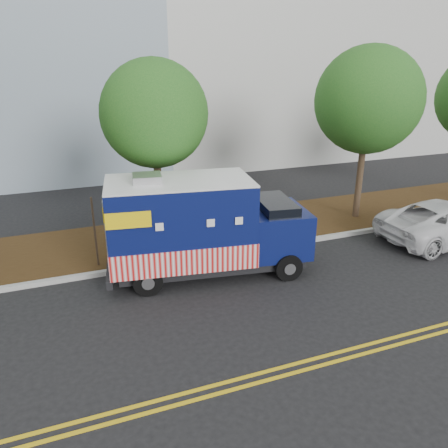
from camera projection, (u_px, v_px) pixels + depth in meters
name	position (u px, v px, depth m)	size (l,w,h in m)	color
ground	(211.00, 278.00, 13.35)	(120.00, 120.00, 0.00)	black
curb	(197.00, 258.00, 14.54)	(120.00, 0.18, 0.15)	#9E9E99
mulch_strip	(180.00, 236.00, 16.38)	(120.00, 4.00, 0.15)	#311F0D
centerline_near	(279.00, 368.00, 9.46)	(120.00, 0.10, 0.01)	gold
centerline_far	(285.00, 375.00, 9.24)	(120.00, 0.10, 0.01)	gold
tree_b	(154.00, 114.00, 14.33)	(3.56, 3.56, 6.39)	#38281C
tree_c	(368.00, 100.00, 16.59)	(4.06, 4.06, 6.86)	#38281C
sign_post	(95.00, 234.00, 13.53)	(0.06, 0.06, 2.40)	#473828
food_truck	(199.00, 229.00, 13.18)	(6.42, 3.15, 3.25)	black
white_car	(447.00, 221.00, 15.96)	(2.43, 5.28, 1.47)	silver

